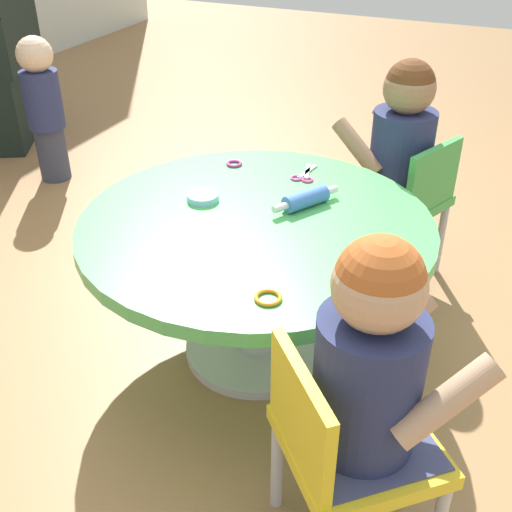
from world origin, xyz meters
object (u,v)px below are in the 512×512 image
Objects in this scene: rolling_pin at (306,199)px; seated_child_left at (372,358)px; craft_table at (256,250)px; seated_child_right at (402,136)px; craft_scissors at (304,176)px; child_chair_right at (403,201)px; toddler_standing at (44,106)px; child_chair_left at (344,446)px.

seated_child_left is at bearing -149.85° from rolling_pin.
seated_child_left is at bearing -137.05° from craft_table.
rolling_pin is at bearing 162.52° from seated_child_right.
seated_child_right is at bearing 10.49° from seated_child_left.
craft_table is 7.28× the size of craft_scissors.
child_chair_right is at bearing -21.87° from rolling_pin.
seated_child_right is (1.12, 0.21, 0.00)m from seated_child_left.
rolling_pin reaches higher than craft_table.
rolling_pin is 1.54× the size of craft_scissors.
seated_child_right is at bearing -17.48° from rolling_pin.
child_chair_right is at bearing -112.41° from seated_child_right.
toddler_standing is 4.92× the size of craft_scissors.
child_chair_right is at bearing -25.34° from craft_table.
seated_child_left is at bearing -169.51° from seated_child_right.
seated_child_left reaches higher than child_chair_right.
toddler_standing is at bearing 54.96° from child_chair_left.
child_chair_right reaches higher than craft_scissors.
craft_table is at bearing 175.92° from craft_scissors.
toddler_standing is at bearing 85.13° from seated_child_right.
craft_table is 0.68m from child_chair_left.
seated_child_left is 2.27m from toddler_standing.
craft_table is at bearing 42.95° from seated_child_left.
toddler_standing is at bearing 72.62° from craft_scissors.
child_chair_right is 0.80× the size of toddler_standing.
craft_table is at bearing -118.61° from toddler_standing.
child_chair_right is 2.56× the size of rolling_pin.
seated_child_left reaches higher than toddler_standing.
seated_child_right is at bearing -36.89° from craft_scissors.
toddler_standing is at bearing 61.39° from craft_table.
craft_table is 0.68m from child_chair_right.
craft_scissors is at bearing 25.87° from child_chair_left.
child_chair_right is (1.14, 0.14, 0.00)m from child_chair_left.
child_chair_left is 1.19m from seated_child_right.
child_chair_left is 0.80× the size of toddler_standing.
craft_table is at bearing 143.60° from rolling_pin.
seated_child_right is (1.15, 0.18, 0.23)m from child_chair_left.
rolling_pin is (-0.64, -1.51, 0.14)m from toddler_standing.
craft_scissors is at bearing -4.08° from craft_table.
rolling_pin is (0.65, 0.33, 0.19)m from child_chair_left.
craft_table is 0.20m from rolling_pin.
rolling_pin is at bearing -112.93° from toddler_standing.
seated_child_left is 1.00× the size of seated_child_right.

